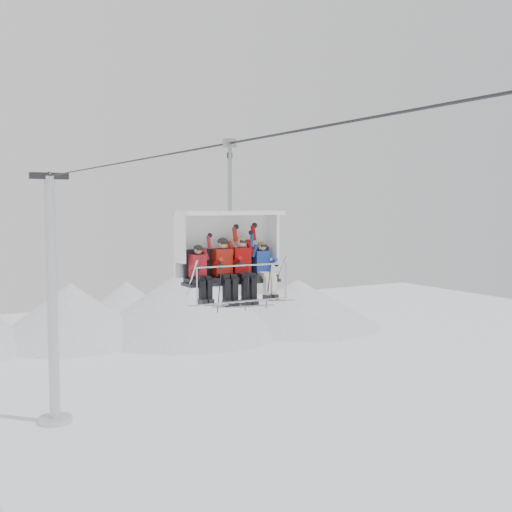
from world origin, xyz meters
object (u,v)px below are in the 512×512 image
skier_center_left (224,267)px  skier_far_left (200,272)px  chairlift_carrier (228,246)px  skier_center_right (243,266)px  lift_tower_right (53,317)px  skier_far_right (264,267)px

skier_center_left → skier_far_left: bearing=-178.4°
chairlift_carrier → skier_center_right: bearing=-48.6°
skier_center_right → lift_tower_right: bearing=90.7°
skier_center_right → skier_far_right: (0.60, -0.02, -0.07)m
chairlift_carrier → skier_far_left: bearing=-160.5°
lift_tower_right → skier_far_right: bearing=-87.6°
lift_tower_right → skier_center_left: size_ratio=7.67×
lift_tower_right → chairlift_carrier: 21.14m
chairlift_carrier → skier_center_right: size_ratio=2.22×
lift_tower_right → skier_center_right: bearing=-89.3°
skier_center_right → skier_far_right: size_ratio=1.06×
chairlift_carrier → skier_far_right: 1.07m
chairlift_carrier → skier_center_right: 0.63m
lift_tower_right → skier_center_left: 21.33m
skier_far_right → skier_center_right: bearing=178.4°
chairlift_carrier → skier_far_left: size_ratio=2.36×
chairlift_carrier → skier_center_right: chairlift_carrier is taller
chairlift_carrier → skier_center_left: (-0.25, -0.31, -0.49)m
skier_far_left → skier_far_right: bearing=0.1°
skier_center_left → skier_center_right: bearing=0.3°
lift_tower_right → chairlift_carrier: bearing=-90.0°
skier_center_right → chairlift_carrier: bearing=131.4°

